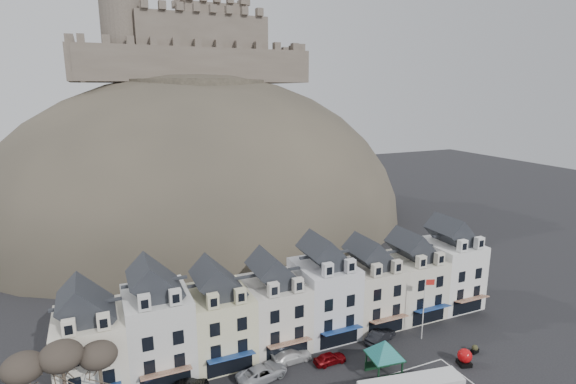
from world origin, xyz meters
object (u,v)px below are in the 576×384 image
(car_silver, at_px, (262,372))
(bus_shelter, at_px, (385,348))
(red_buoy, at_px, (465,357))
(car_white, at_px, (291,356))
(flagpole, at_px, (425,304))
(car_maroon, at_px, (330,358))
(car_charcoal, at_px, (380,336))

(car_silver, bearing_deg, bus_shelter, -124.31)
(bus_shelter, relative_size, red_buoy, 3.43)
(car_silver, height_order, car_white, car_silver)
(bus_shelter, relative_size, car_white, 1.39)
(flagpole, distance_m, car_silver, 21.50)
(red_buoy, relative_size, car_silver, 0.35)
(flagpole, relative_size, car_silver, 1.47)
(car_silver, relative_size, car_white, 1.15)
(car_maroon, bearing_deg, car_white, 60.74)
(red_buoy, relative_size, car_charcoal, 0.42)
(red_buoy, xyz_separation_m, car_silver, (-21.81, 6.80, -0.22))
(car_silver, bearing_deg, red_buoy, -120.14)
(flagpole, xyz_separation_m, car_charcoal, (-5.21, 1.58, -3.92))
(flagpole, height_order, car_silver, flagpole)
(car_silver, distance_m, car_maroon, 8.05)
(bus_shelter, xyz_separation_m, car_maroon, (-4.20, 4.40, -2.71))
(red_buoy, height_order, car_silver, red_buoy)
(bus_shelter, xyz_separation_m, car_charcoal, (3.69, 5.88, -2.59))
(flagpole, relative_size, car_charcoal, 1.75)
(red_buoy, height_order, car_charcoal, red_buoy)
(flagpole, xyz_separation_m, car_silver, (-21.14, 0.52, -3.90))
(car_silver, height_order, car_charcoal, car_silver)
(car_silver, relative_size, car_charcoal, 1.19)
(car_white, bearing_deg, flagpole, -101.28)
(red_buoy, height_order, car_white, red_buoy)
(bus_shelter, height_order, car_white, bus_shelter)
(red_buoy, distance_m, car_silver, 22.84)
(bus_shelter, bearing_deg, car_silver, 165.02)
(flagpole, relative_size, car_maroon, 2.15)
(flagpole, bearing_deg, red_buoy, -83.96)
(flagpole, distance_m, car_maroon, 13.71)
(red_buoy, bearing_deg, car_charcoal, 126.78)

